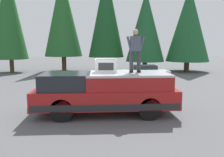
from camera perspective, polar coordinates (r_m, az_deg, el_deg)
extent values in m
plane|color=#565659|center=(9.79, -6.42, -7.91)|extent=(90.00, 90.00, 0.00)
cube|color=maroon|center=(9.13, -1.68, -4.51)|extent=(2.00, 5.50, 0.70)
cube|color=#232326|center=(9.18, -1.67, -5.68)|extent=(2.01, 5.39, 0.24)
cube|color=black|center=(9.09, -11.27, -0.56)|extent=(1.84, 1.87, 0.60)
cube|color=maroon|center=(9.09, 3.86, -0.67)|extent=(1.92, 3.19, 0.52)
cube|color=#A8AAAF|center=(9.05, 3.87, 1.21)|extent=(1.94, 3.19, 0.08)
cube|color=#232326|center=(9.49, -18.22, -6.11)|extent=(1.96, 0.16, 0.20)
cube|color=#B2B5BA|center=(9.67, 14.55, -5.70)|extent=(1.96, 0.16, 0.20)
cylinder|color=black|center=(8.47, -12.41, -7.67)|extent=(0.30, 0.84, 0.84)
cylinder|color=black|center=(10.10, -10.96, -5.04)|extent=(0.30, 0.84, 0.84)
cylinder|color=black|center=(8.59, 9.33, -7.37)|extent=(0.30, 0.84, 0.84)
cylinder|color=black|center=(10.20, 7.18, -4.83)|extent=(0.30, 0.84, 0.84)
cube|color=silver|center=(9.14, -1.59, 3.19)|extent=(0.64, 0.84, 0.52)
cube|color=#2D2D30|center=(8.82, -1.51, 3.00)|extent=(0.01, 0.59, 0.29)
cube|color=#99999E|center=(9.12, -1.59, 4.94)|extent=(0.58, 0.76, 0.04)
cylinder|color=#333338|center=(9.19, 6.68, 4.16)|extent=(0.15, 0.15, 0.84)
cube|color=black|center=(9.19, 6.69, 1.78)|extent=(0.26, 0.11, 0.08)
cylinder|color=#333338|center=(9.14, 4.83, 4.17)|extent=(0.15, 0.15, 0.84)
cube|color=black|center=(9.14, 4.83, 1.77)|extent=(0.26, 0.11, 0.08)
cube|color=#474C5B|center=(9.14, 5.82, 8.61)|extent=(0.24, 0.40, 0.58)
sphere|color=tan|center=(9.16, 5.86, 11.43)|extent=(0.22, 0.22, 0.22)
cylinder|color=#474C5B|center=(9.16, 7.38, 8.58)|extent=(0.09, 0.23, 0.58)
cylinder|color=#474C5B|center=(9.08, 4.31, 8.63)|extent=(0.09, 0.23, 0.58)
cube|color=silver|center=(18.43, 7.64, 1.23)|extent=(1.64, 4.10, 0.50)
cube|color=#282D38|center=(18.40, 7.97, 2.65)|extent=(1.31, 1.89, 0.42)
cylinder|color=black|center=(17.54, 4.01, 0.34)|extent=(0.20, 0.62, 0.62)
cylinder|color=black|center=(18.95, 3.43, 0.93)|extent=(0.20, 0.62, 0.62)
cylinder|color=black|center=(18.06, 12.03, 0.40)|extent=(0.20, 0.62, 0.62)
cylinder|color=black|center=(19.43, 10.89, 0.98)|extent=(0.20, 0.62, 0.62)
cylinder|color=#4C3826|center=(25.35, 18.04, 2.91)|extent=(0.53, 0.53, 1.08)
cone|color=#1E562D|center=(25.36, 18.50, 12.84)|extent=(4.40, 4.40, 7.71)
cylinder|color=#4C3826|center=(24.44, 8.14, 3.03)|extent=(0.48, 0.48, 1.06)
cone|color=#1E562D|center=(24.42, 8.35, 12.78)|extent=(4.00, 4.00, 7.24)
cylinder|color=#4C3826|center=(24.94, -1.42, 3.69)|extent=(0.45, 0.45, 1.48)
cone|color=#194C23|center=(25.09, -1.47, 15.88)|extent=(3.79, 3.79, 9.15)
cylinder|color=#4C3826|center=(24.97, -11.84, 3.65)|extent=(0.47, 0.47, 1.59)
cone|color=#235B28|center=(25.10, -12.19, 15.33)|extent=(3.91, 3.91, 8.61)
cylinder|color=#4C3826|center=(25.30, -23.65, 2.93)|extent=(0.40, 0.40, 1.36)
cone|color=#235B28|center=(25.43, -24.37, 14.99)|extent=(3.33, 3.33, 9.32)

